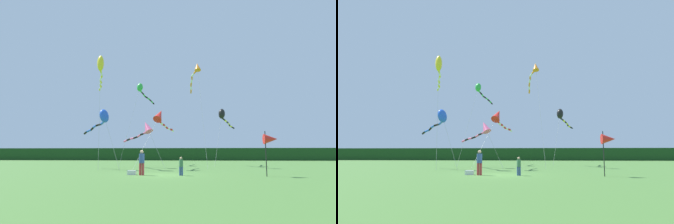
% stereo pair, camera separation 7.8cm
% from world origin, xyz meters
% --- Properties ---
extents(ground_plane, '(120.00, 120.00, 0.00)m').
position_xyz_m(ground_plane, '(0.00, 0.00, 0.00)').
color(ground_plane, '#477533').
extents(distant_treeline, '(108.00, 3.68, 2.67)m').
position_xyz_m(distant_treeline, '(0.00, 45.00, 1.33)').
color(distant_treeline, '#193D19').
rests_on(distant_treeline, ground).
extents(person_adult, '(0.38, 0.38, 1.74)m').
position_xyz_m(person_adult, '(-1.39, -0.25, 0.97)').
color(person_adult, '#B23338').
rests_on(person_adult, ground).
extents(person_child, '(0.28, 0.28, 1.27)m').
position_xyz_m(person_child, '(1.37, -0.32, 0.71)').
color(person_child, '#334C8C').
rests_on(person_child, ground).
extents(cooler_box, '(0.60, 0.41, 0.30)m').
position_xyz_m(cooler_box, '(-2.17, 0.15, 0.15)').
color(cooler_box, silver).
rests_on(cooler_box, ground).
extents(banner_flag_pole, '(0.90, 0.70, 3.01)m').
position_xyz_m(banner_flag_pole, '(7.39, -0.70, 2.44)').
color(banner_flag_pole, black).
rests_on(banner_flag_pole, ground).
extents(kite_green, '(3.18, 8.77, 11.25)m').
position_xyz_m(kite_green, '(-4.67, 18.61, 10.34)').
color(kite_green, '#B2B2B2').
rests_on(kite_green, ground).
extents(kite_blue, '(5.04, 4.41, 5.89)m').
position_xyz_m(kite_blue, '(-6.55, 7.12, 4.96)').
color(kite_blue, '#B2B2B2').
rests_on(kite_blue, ground).
extents(kite_orange, '(1.64, 10.53, 12.35)m').
position_xyz_m(kite_orange, '(2.81, 14.04, 11.40)').
color(kite_orange, '#B2B2B2').
rests_on(kite_orange, ground).
extents(kite_yellow, '(2.81, 8.15, 11.99)m').
position_xyz_m(kite_yellow, '(-7.53, 9.06, 10.81)').
color(kite_yellow, '#B2B2B2').
rests_on(kite_yellow, ground).
extents(kite_red, '(2.98, 8.23, 6.03)m').
position_xyz_m(kite_red, '(-0.88, 7.55, 5.11)').
color(kite_red, '#B2B2B2').
rests_on(kite_red, ground).
extents(kite_rainbow, '(5.20, 3.96, 5.15)m').
position_xyz_m(kite_rainbow, '(-2.79, 10.55, 4.23)').
color(kite_rainbow, '#B2B2B2').
rests_on(kite_rainbow, ground).
extents(kite_black, '(3.49, 7.27, 7.23)m').
position_xyz_m(kite_black, '(6.25, 16.44, 6.29)').
color(kite_black, '#B2B2B2').
rests_on(kite_black, ground).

